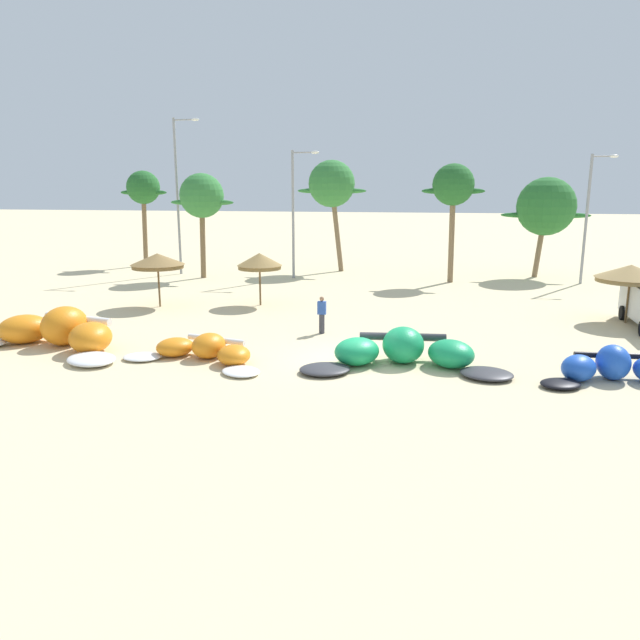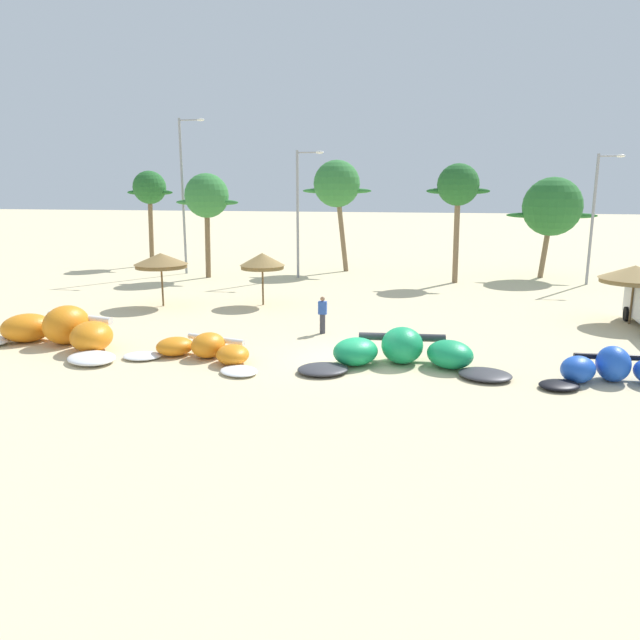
{
  "view_description": "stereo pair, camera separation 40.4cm",
  "coord_description": "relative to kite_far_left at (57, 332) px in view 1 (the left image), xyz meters",
  "views": [
    {
      "loc": [
        2.99,
        -20.97,
        6.21
      ],
      "look_at": [
        -1.31,
        2.0,
        1.0
      ],
      "focal_mm": 33.62,
      "sensor_mm": 36.0,
      "label": 1
    },
    {
      "loc": [
        3.38,
        -20.9,
        6.21
      ],
      "look_at": [
        -1.31,
        2.0,
        1.0
      ],
      "focal_mm": 33.62,
      "sensor_mm": 36.0,
      "label": 2
    }
  ],
  "objects": [
    {
      "name": "kite_left",
      "position": [
        6.36,
        -0.63,
        -0.24
      ],
      "size": [
        5.8,
        3.47,
        0.93
      ],
      "color": "white",
      "rests_on": "ground"
    },
    {
      "name": "beach_umbrella_near_van",
      "position": [
        0.35,
        8.45,
        1.84
      ],
      "size": [
        2.8,
        2.8,
        2.83
      ],
      "color": "brown",
      "rests_on": "ground"
    },
    {
      "name": "lamppost_west",
      "position": [
        -3.39,
        20.21,
        5.42
      ],
      "size": [
        1.95,
        0.24,
        10.88
      ],
      "color": "gray",
      "rests_on": "ground"
    },
    {
      "name": "palm_center_left",
      "position": [
        15.61,
        19.75,
        5.61
      ],
      "size": [
        4.02,
        2.68,
        7.69
      ],
      "color": "#7F6647",
      "rests_on": "ground"
    },
    {
      "name": "kite_left_of_center",
      "position": [
        13.58,
        0.01,
        -0.1
      ],
      "size": [
        7.55,
        3.75,
        1.3
      ],
      "color": "#333338",
      "rests_on": "ground"
    },
    {
      "name": "palm_center_right",
      "position": [
        22.0,
        23.28,
        4.26
      ],
      "size": [
        5.96,
        3.98,
        6.88
      ],
      "color": "#7F6647",
      "rests_on": "ground"
    },
    {
      "name": "lamppost_east_center",
      "position": [
        24.21,
        20.68,
        4.03
      ],
      "size": [
        1.65,
        0.24,
        8.23
      ],
      "color": "gray",
      "rests_on": "ground"
    },
    {
      "name": "kite_center",
      "position": [
        20.44,
        -0.57,
        -0.15
      ],
      "size": [
        5.37,
        2.61,
        1.16
      ],
      "color": "black",
      "rests_on": "ground"
    },
    {
      "name": "lamppost_west_center",
      "position": [
        5.18,
        19.7,
        4.25
      ],
      "size": [
        1.91,
        0.24,
        8.59
      ],
      "color": "gray",
      "rests_on": "ground"
    },
    {
      "name": "palm_left_of_gap",
      "position": [
        7.01,
        23.76,
        5.76
      ],
      "size": [
        5.13,
        3.42,
        8.14
      ],
      "color": "#7F6647",
      "rests_on": "ground"
    },
    {
      "name": "ground_plane",
      "position": [
        11.43,
        0.36,
        -0.6
      ],
      "size": [
        260.0,
        260.0,
        0.0
      ],
      "primitive_type": "plane",
      "color": "beige"
    },
    {
      "name": "palm_leftmost",
      "position": [
        -8.04,
        24.04,
        5.42
      ],
      "size": [
        3.88,
        2.58,
        7.46
      ],
      "color": "brown",
      "rests_on": "ground"
    },
    {
      "name": "kite_far_left",
      "position": [
        0.0,
        0.0,
        0.0
      ],
      "size": [
        7.94,
        4.63,
        1.56
      ],
      "color": "white",
      "rests_on": "ground"
    },
    {
      "name": "beach_umbrella_middle",
      "position": [
        5.47,
        9.82,
        1.77
      ],
      "size": [
        2.39,
        2.39,
        2.8
      ],
      "color": "brown",
      "rests_on": "ground"
    },
    {
      "name": "palm_left",
      "position": [
        -1.1,
        18.65,
        4.94
      ],
      "size": [
        4.5,
        3.0,
        7.13
      ],
      "color": "brown",
      "rests_on": "ground"
    },
    {
      "name": "beach_umbrella_near_palms",
      "position": [
        23.43,
        8.81,
        1.73
      ],
      "size": [
        3.11,
        3.11,
        2.73
      ],
      "color": "brown",
      "rests_on": "ground"
    },
    {
      "name": "person_near_kites",
      "position": [
        9.86,
        4.18,
        0.22
      ],
      "size": [
        0.36,
        0.24,
        1.62
      ],
      "color": "#383842",
      "rests_on": "ground"
    }
  ]
}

